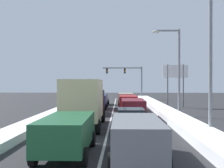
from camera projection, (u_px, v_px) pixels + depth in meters
name	position (u px, v px, depth m)	size (l,w,h in m)	color
ground_plane	(111.00, 119.00, 24.37)	(128.38, 128.38, 0.00)	#28282B
lane_stripe_between_right_lane_and_center_lane	(112.00, 113.00, 29.31)	(0.14, 54.31, 0.01)	silver
snow_bank_right_shoulder	(164.00, 111.00, 29.16)	(1.88, 54.31, 0.55)	white
snow_bank_left_shoulder	(62.00, 111.00, 29.46)	(1.74, 54.31, 0.47)	white
suv_gray_right_lane_nearest	(137.00, 136.00, 11.44)	(2.16, 4.90, 1.67)	slate
sedan_white_right_lane_second	(131.00, 120.00, 18.04)	(2.00, 4.50, 1.51)	silver
suv_maroon_right_lane_third	(133.00, 107.00, 24.94)	(2.16, 4.90, 1.67)	maroon
suv_red_right_lane_fourth	(128.00, 101.00, 32.26)	(2.16, 4.90, 1.67)	maroon
suv_tan_right_lane_fifth	(126.00, 98.00, 39.43)	(2.16, 4.90, 1.67)	#937F60
suv_green_center_lane_nearest	(67.00, 132.00, 12.32)	(2.16, 4.90, 1.67)	#1E5633
box_truck_center_lane_second	(84.00, 101.00, 19.73)	(2.53, 7.20, 3.36)	black
sedan_silver_center_lane_third	(94.00, 107.00, 28.25)	(2.00, 4.50, 1.51)	#B7BABF
suv_navy_center_lane_fourth	(98.00, 100.00, 34.02)	(2.16, 4.90, 1.67)	navy
sedan_charcoal_center_lane_fifth	(102.00, 99.00, 40.14)	(2.00, 4.50, 1.51)	#38383D
traffic_light_gantry	(129.00, 76.00, 53.88)	(7.54, 0.47, 6.20)	slate
street_lamp_right_near	(205.00, 50.00, 16.78)	(2.66, 0.36, 8.55)	gray
street_lamp_right_mid	(175.00, 64.00, 26.65)	(2.66, 0.36, 8.20)	gray
roadside_sign_right	(175.00, 76.00, 36.36)	(3.20, 0.16, 5.50)	#59595B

